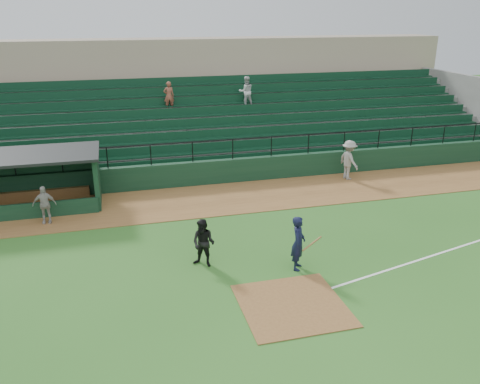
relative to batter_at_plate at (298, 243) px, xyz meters
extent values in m
plane|color=#295E1E|center=(-0.94, -1.06, -0.93)|extent=(90.00, 90.00, 0.00)
cube|color=brown|center=(-0.94, 6.94, -0.92)|extent=(40.00, 4.00, 0.03)
cube|color=brown|center=(-0.94, -2.06, -0.92)|extent=(3.00, 3.00, 0.03)
cube|color=white|center=(7.06, 0.14, -0.93)|extent=(17.49, 4.44, 0.01)
cube|color=#10311D|center=(-0.94, 9.14, -0.33)|extent=(36.00, 0.35, 1.20)
cylinder|color=black|center=(-0.94, 9.14, 1.27)|extent=(36.00, 0.06, 0.06)
cube|color=slate|center=(-0.94, 14.04, 0.87)|extent=(36.00, 9.00, 3.60)
cube|color=#0D321E|center=(-0.94, 13.54, 1.32)|extent=(34.56, 8.00, 4.05)
cube|color=slate|center=(17.06, 14.09, 1.17)|extent=(0.35, 9.50, 4.20)
cube|color=gray|center=(-0.94, 20.54, 2.27)|extent=(38.00, 3.00, 6.40)
cube|color=slate|center=(-0.94, 18.54, 2.77)|extent=(36.00, 2.00, 0.20)
imported|color=silver|center=(2.30, 14.84, 2.66)|extent=(0.87, 0.68, 1.79)
imported|color=brown|center=(-2.29, 14.84, 2.59)|extent=(0.60, 0.39, 1.64)
cube|color=#10311D|center=(-6.44, 8.04, 0.22)|extent=(0.20, 2.60, 2.30)
cube|color=olive|center=(-10.69, 8.94, -0.68)|extent=(7.65, 0.40, 0.50)
imported|color=black|center=(0.00, 0.00, 0.00)|extent=(0.70, 0.81, 1.86)
cylinder|color=olive|center=(0.40, -0.20, 0.02)|extent=(0.79, 0.34, 0.35)
imported|color=black|center=(-2.98, 0.98, -0.10)|extent=(1.02, 0.98, 1.66)
imported|color=gray|center=(5.83, 8.03, 0.10)|extent=(0.98, 1.41, 2.00)
imported|color=#A6A09B|center=(-8.49, 6.08, -0.12)|extent=(0.92, 0.39, 1.56)
camera|label=1|loc=(-5.55, -13.55, 7.14)|focal=36.70mm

